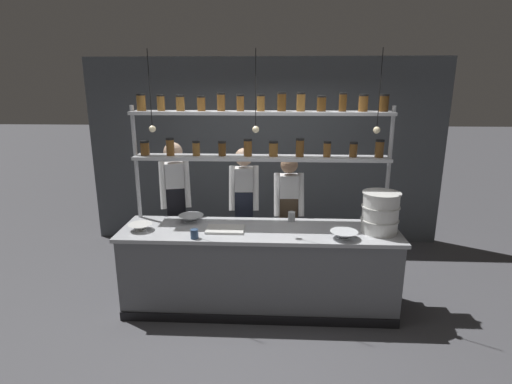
# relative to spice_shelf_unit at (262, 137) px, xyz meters

# --- Properties ---
(ground_plane) EXTENTS (40.00, 40.00, 0.00)m
(ground_plane) POSITION_rel_spice_shelf_unit_xyz_m (-0.01, -0.33, -1.86)
(ground_plane) COLOR #4C4C51
(back_wall) EXTENTS (5.37, 0.12, 2.81)m
(back_wall) POSITION_rel_spice_shelf_unit_xyz_m (-0.01, 1.71, -0.46)
(back_wall) COLOR #4C5156
(back_wall) RESTS_ON ground_plane
(prep_counter) EXTENTS (2.97, 0.76, 0.92)m
(prep_counter) POSITION_rel_spice_shelf_unit_xyz_m (-0.01, -0.33, -1.40)
(prep_counter) COLOR slate
(prep_counter) RESTS_ON ground_plane
(spice_shelf_unit) EXTENTS (2.86, 0.28, 2.34)m
(spice_shelf_unit) POSITION_rel_spice_shelf_unit_xyz_m (0.00, 0.00, 0.00)
(spice_shelf_unit) COLOR #B7BABF
(spice_shelf_unit) RESTS_ON ground_plane
(chef_left) EXTENTS (0.42, 0.35, 1.76)m
(chef_left) POSITION_rel_spice_shelf_unit_xyz_m (-1.06, 0.27, -0.83)
(chef_left) COLOR black
(chef_left) RESTS_ON ground_plane
(chef_center) EXTENTS (0.37, 0.30, 1.68)m
(chef_center) POSITION_rel_spice_shelf_unit_xyz_m (-0.23, 0.35, -0.89)
(chef_center) COLOR black
(chef_center) RESTS_ON ground_plane
(chef_right) EXTENTS (0.37, 0.29, 1.61)m
(chef_right) POSITION_rel_spice_shelf_unit_xyz_m (0.32, 0.28, -0.94)
(chef_right) COLOR black
(chef_right) RESTS_ON ground_plane
(container_stack) EXTENTS (0.39, 0.39, 0.43)m
(container_stack) POSITION_rel_spice_shelf_unit_xyz_m (1.25, -0.35, -0.72)
(container_stack) COLOR white
(container_stack) RESTS_ON prep_counter
(cutting_board) EXTENTS (0.40, 0.26, 0.02)m
(cutting_board) POSITION_rel_spice_shelf_unit_xyz_m (-0.37, -0.39, -0.93)
(cutting_board) COLOR silver
(cutting_board) RESTS_ON prep_counter
(prep_bowl_near_left) EXTENTS (0.28, 0.28, 0.08)m
(prep_bowl_near_left) POSITION_rel_spice_shelf_unit_xyz_m (0.85, -0.56, -0.90)
(prep_bowl_near_left) COLOR silver
(prep_bowl_near_left) RESTS_ON prep_counter
(prep_bowl_center_front) EXTENTS (0.25, 0.25, 0.07)m
(prep_bowl_center_front) POSITION_rel_spice_shelf_unit_xyz_m (-1.27, -0.43, -0.91)
(prep_bowl_center_front) COLOR silver
(prep_bowl_center_front) RESTS_ON prep_counter
(prep_bowl_center_back) EXTENTS (0.28, 0.28, 0.08)m
(prep_bowl_center_back) POSITION_rel_spice_shelf_unit_xyz_m (-0.79, -0.13, -0.90)
(prep_bowl_center_back) COLOR silver
(prep_bowl_center_back) RESTS_ON prep_counter
(serving_cup_front) EXTENTS (0.08, 0.08, 0.10)m
(serving_cup_front) POSITION_rel_spice_shelf_unit_xyz_m (-0.65, -0.63, -0.89)
(serving_cup_front) COLOR #334C70
(serving_cup_front) RESTS_ON prep_counter
(serving_cup_by_board) EXTENTS (0.08, 0.08, 0.11)m
(serving_cup_by_board) POSITION_rel_spice_shelf_unit_xyz_m (0.34, -0.06, -0.89)
(serving_cup_by_board) COLOR #B2B7BC
(serving_cup_by_board) RESTS_ON prep_counter
(pendant_light_row) EXTENTS (2.32, 0.07, 0.81)m
(pendant_light_row) POSITION_rel_spice_shelf_unit_xyz_m (0.00, -0.33, 0.17)
(pendant_light_row) COLOR black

